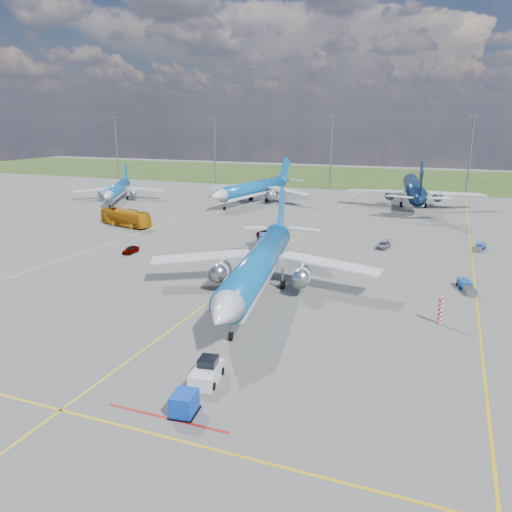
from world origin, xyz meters
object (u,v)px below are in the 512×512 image
(uld_container, at_px, (184,403))
(service_car_a, at_px, (131,250))
(main_airliner, at_px, (259,294))
(pushback_tug, at_px, (207,372))
(bg_jet_nw, at_px, (118,201))
(service_car_b, at_px, (270,234))
(service_car_c, at_px, (383,245))
(warning_post, at_px, (440,310))
(baggage_tug_e, at_px, (480,247))
(bg_jet_n, at_px, (412,205))
(bg_jet_nnw, at_px, (254,202))
(apron_bus, at_px, (126,218))
(baggage_tug_c, at_px, (263,239))
(baggage_tug_w, at_px, (466,287))

(uld_container, relative_size, service_car_a, 0.58)
(main_airliner, height_order, pushback_tug, main_airliner)
(bg_jet_nw, xyz_separation_m, pushback_tug, (66.50, -78.31, 0.75))
(service_car_b, distance_m, service_car_c, 20.68)
(warning_post, bearing_deg, service_car_c, 107.81)
(service_car_a, height_order, baggage_tug_e, service_car_a)
(uld_container, bearing_deg, baggage_tug_e, 62.49)
(bg_jet_n, height_order, service_car_c, bg_jet_n)
(service_car_a, relative_size, baggage_tug_e, 0.82)
(bg_jet_nnw, height_order, uld_container, bg_jet_nnw)
(bg_jet_n, distance_m, uld_container, 105.12)
(pushback_tug, bearing_deg, service_car_c, 72.01)
(apron_bus, xyz_separation_m, service_car_b, (31.37, 0.48, -1.04))
(uld_container, bearing_deg, baggage_tug_c, 97.05)
(baggage_tug_w, bearing_deg, baggage_tug_c, 141.14)
(bg_jet_nw, relative_size, uld_container, 16.36)
(service_car_c, xyz_separation_m, baggage_tug_c, (-20.73, -2.93, -0.00))
(service_car_a, bearing_deg, baggage_tug_e, 21.11)
(baggage_tug_w, bearing_deg, warning_post, -116.67)
(bg_jet_nw, bearing_deg, pushback_tug, -75.56)
(apron_bus, xyz_separation_m, service_car_c, (52.04, 0.36, -1.16))
(main_airliner, distance_m, baggage_tug_w, 26.68)
(apron_bus, bearing_deg, bg_jet_nnw, -4.15)
(warning_post, xyz_separation_m, service_car_b, (-30.69, 31.29, -0.80))
(bg_jet_nw, bearing_deg, service_car_c, -46.01)
(bg_jet_nw, distance_m, apron_bus, 35.43)
(warning_post, height_order, bg_jet_n, bg_jet_n)
(warning_post, xyz_separation_m, main_airliner, (-21.50, 1.85, -1.50))
(uld_container, height_order, service_car_a, uld_container)
(baggage_tug_w, bearing_deg, uld_container, -131.98)
(baggage_tug_e, bearing_deg, baggage_tug_w, -82.90)
(uld_container, relative_size, baggage_tug_e, 0.48)
(uld_container, height_order, baggage_tug_c, uld_container)
(bg_jet_nw, relative_size, baggage_tug_e, 7.80)
(bg_jet_nnw, relative_size, service_car_c, 10.24)
(bg_jet_n, bearing_deg, main_airliner, 73.52)
(main_airliner, relative_size, apron_bus, 3.39)
(bg_jet_n, bearing_deg, uld_container, 78.19)
(pushback_tug, height_order, service_car_a, pushback_tug)
(baggage_tug_w, height_order, baggage_tug_c, baggage_tug_c)
(bg_jet_nnw, xyz_separation_m, service_car_b, (18.06, -37.61, 0.70))
(pushback_tug, distance_m, baggage_tug_e, 60.37)
(bg_jet_nw, xyz_separation_m, service_car_a, (36.03, -45.62, 0.61))
(bg_jet_nw, relative_size, bg_jet_nnw, 0.83)
(uld_container, bearing_deg, bg_jet_n, 78.29)
(pushback_tug, bearing_deg, warning_post, 38.95)
(bg_jet_nw, distance_m, baggage_tug_w, 98.33)
(warning_post, xyz_separation_m, baggage_tug_w, (2.84, 12.75, -1.00))
(uld_container, bearing_deg, apron_bus, 121.54)
(uld_container, bearing_deg, bg_jet_nw, 121.55)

